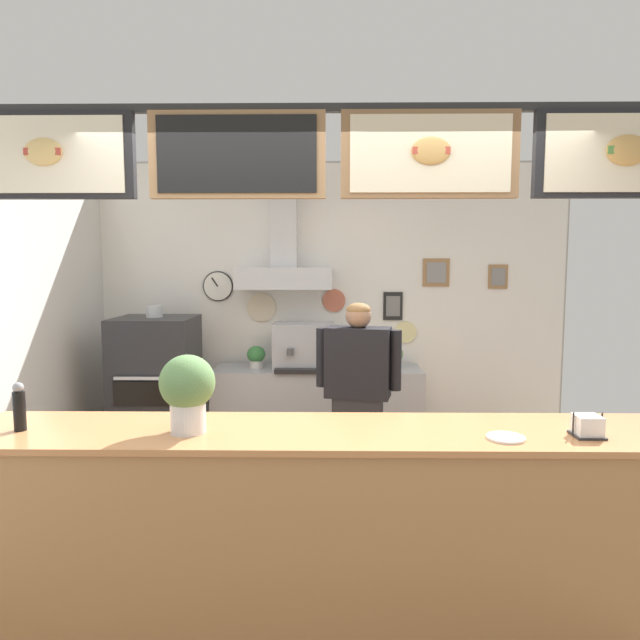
{
  "coord_description": "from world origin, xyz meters",
  "views": [
    {
      "loc": [
        -0.03,
        -2.83,
        1.87
      ],
      "look_at": [
        -0.08,
        0.81,
        1.49
      ],
      "focal_mm": 31.16,
      "sensor_mm": 36.0,
      "label": 1
    }
  ],
  "objects_px": {
    "condiment_plate": "(506,438)",
    "napkin_holder": "(587,427)",
    "basil_vase": "(188,391)",
    "pizza_oven": "(157,397)",
    "potted_sage": "(344,353)",
    "potted_basil": "(395,356)",
    "potted_rosemary": "(256,356)",
    "espresso_machine": "(304,346)",
    "shop_worker": "(358,406)",
    "pepper_grinder": "(19,407)"
  },
  "relations": [
    {
      "from": "napkin_holder",
      "to": "basil_vase",
      "type": "xyz_separation_m",
      "value": [
        -1.84,
        0.04,
        0.15
      ]
    },
    {
      "from": "potted_sage",
      "to": "potted_basil",
      "type": "xyz_separation_m",
      "value": [
        0.47,
        0.0,
        -0.03
      ]
    },
    {
      "from": "potted_basil",
      "to": "basil_vase",
      "type": "xyz_separation_m",
      "value": [
        -1.27,
        -2.49,
        0.25
      ]
    },
    {
      "from": "basil_vase",
      "to": "espresso_machine",
      "type": "bearing_deg",
      "value": 79.99
    },
    {
      "from": "potted_rosemary",
      "to": "pepper_grinder",
      "type": "relative_size",
      "value": 0.88
    },
    {
      "from": "pizza_oven",
      "to": "pepper_grinder",
      "type": "distance_m",
      "value": 2.23
    },
    {
      "from": "shop_worker",
      "to": "espresso_machine",
      "type": "xyz_separation_m",
      "value": [
        -0.43,
        1.08,
        0.27
      ]
    },
    {
      "from": "shop_worker",
      "to": "condiment_plate",
      "type": "xyz_separation_m",
      "value": [
        0.59,
        -1.45,
        0.24
      ]
    },
    {
      "from": "pepper_grinder",
      "to": "potted_sage",
      "type": "bearing_deg",
      "value": 57.04
    },
    {
      "from": "pizza_oven",
      "to": "condiment_plate",
      "type": "xyz_separation_m",
      "value": [
        2.29,
        -2.27,
        0.38
      ]
    },
    {
      "from": "pizza_oven",
      "to": "espresso_machine",
      "type": "relative_size",
      "value": 2.76
    },
    {
      "from": "condiment_plate",
      "to": "basil_vase",
      "type": "relative_size",
      "value": 0.47
    },
    {
      "from": "potted_rosemary",
      "to": "potted_basil",
      "type": "relative_size",
      "value": 1.02
    },
    {
      "from": "potted_rosemary",
      "to": "condiment_plate",
      "type": "bearing_deg",
      "value": -60.26
    },
    {
      "from": "condiment_plate",
      "to": "napkin_holder",
      "type": "xyz_separation_m",
      "value": [
        0.38,
        0.04,
        0.04
      ]
    },
    {
      "from": "pepper_grinder",
      "to": "basil_vase",
      "type": "relative_size",
      "value": 0.63
    },
    {
      "from": "pizza_oven",
      "to": "basil_vase",
      "type": "relative_size",
      "value": 4.1
    },
    {
      "from": "potted_rosemary",
      "to": "napkin_holder",
      "type": "distance_m",
      "value": 3.11
    },
    {
      "from": "shop_worker",
      "to": "napkin_holder",
      "type": "relative_size",
      "value": 11.56
    },
    {
      "from": "espresso_machine",
      "to": "condiment_plate",
      "type": "distance_m",
      "value": 2.74
    },
    {
      "from": "espresso_machine",
      "to": "potted_basil",
      "type": "bearing_deg",
      "value": 2.33
    },
    {
      "from": "shop_worker",
      "to": "basil_vase",
      "type": "distance_m",
      "value": 1.68
    },
    {
      "from": "espresso_machine",
      "to": "potted_rosemary",
      "type": "bearing_deg",
      "value": 178.53
    },
    {
      "from": "pizza_oven",
      "to": "potted_basil",
      "type": "distance_m",
      "value": 2.15
    },
    {
      "from": "basil_vase",
      "to": "potted_sage",
      "type": "bearing_deg",
      "value": 72.17
    },
    {
      "from": "espresso_machine",
      "to": "potted_basil",
      "type": "height_order",
      "value": "espresso_machine"
    },
    {
      "from": "shop_worker",
      "to": "potted_rosemary",
      "type": "xyz_separation_m",
      "value": [
        -0.87,
        1.1,
        0.18
      ]
    },
    {
      "from": "pizza_oven",
      "to": "condiment_plate",
      "type": "height_order",
      "value": "pizza_oven"
    },
    {
      "from": "shop_worker",
      "to": "potted_rosemary",
      "type": "bearing_deg",
      "value": -38.8
    },
    {
      "from": "napkin_holder",
      "to": "basil_vase",
      "type": "bearing_deg",
      "value": 178.89
    },
    {
      "from": "condiment_plate",
      "to": "pizza_oven",
      "type": "bearing_deg",
      "value": 135.27
    },
    {
      "from": "pizza_oven",
      "to": "potted_sage",
      "type": "xyz_separation_m",
      "value": [
        1.64,
        0.3,
        0.35
      ]
    },
    {
      "from": "espresso_machine",
      "to": "napkin_holder",
      "type": "xyz_separation_m",
      "value": [
        1.41,
        -2.49,
        0.01
      ]
    },
    {
      "from": "pizza_oven",
      "to": "shop_worker",
      "type": "distance_m",
      "value": 1.89
    },
    {
      "from": "pizza_oven",
      "to": "potted_sage",
      "type": "height_order",
      "value": "pizza_oven"
    },
    {
      "from": "potted_sage",
      "to": "napkin_holder",
      "type": "bearing_deg",
      "value": -67.67
    },
    {
      "from": "potted_basil",
      "to": "basil_vase",
      "type": "relative_size",
      "value": 0.54
    },
    {
      "from": "potted_basil",
      "to": "potted_sage",
      "type": "bearing_deg",
      "value": -179.8
    },
    {
      "from": "potted_sage",
      "to": "potted_rosemary",
      "type": "relative_size",
      "value": 1.2
    },
    {
      "from": "pizza_oven",
      "to": "potted_sage",
      "type": "distance_m",
      "value": 1.7
    },
    {
      "from": "pizza_oven",
      "to": "napkin_holder",
      "type": "distance_m",
      "value": 3.5
    },
    {
      "from": "shop_worker",
      "to": "potted_sage",
      "type": "bearing_deg",
      "value": -73.76
    },
    {
      "from": "potted_basil",
      "to": "pepper_grinder",
      "type": "distance_m",
      "value": 3.23
    },
    {
      "from": "shop_worker",
      "to": "potted_basil",
      "type": "relative_size",
      "value": 8.0
    },
    {
      "from": "potted_sage",
      "to": "potted_basil",
      "type": "height_order",
      "value": "potted_sage"
    },
    {
      "from": "pizza_oven",
      "to": "potted_rosemary",
      "type": "relative_size",
      "value": 7.39
    },
    {
      "from": "napkin_holder",
      "to": "potted_rosemary",
      "type": "bearing_deg",
      "value": 126.29
    },
    {
      "from": "basil_vase",
      "to": "napkin_holder",
      "type": "bearing_deg",
      "value": -1.11
    },
    {
      "from": "pepper_grinder",
      "to": "condiment_plate",
      "type": "distance_m",
      "value": 2.26
    },
    {
      "from": "potted_rosemary",
      "to": "basil_vase",
      "type": "height_order",
      "value": "basil_vase"
    }
  ]
}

